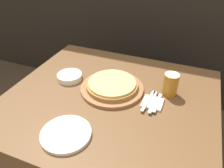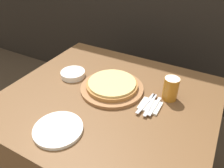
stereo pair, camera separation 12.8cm
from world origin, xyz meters
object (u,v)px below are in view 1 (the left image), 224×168
pizza_on_board (112,86)px  dinner_knife (153,102)px  fork (148,101)px  dinner_plate (66,134)px  spoon (157,103)px  beer_glass (171,84)px  side_bowl (70,77)px

pizza_on_board → dinner_knife: bearing=-9.0°
fork → dinner_knife: (0.03, 0.00, 0.00)m
dinner_plate → dinner_knife: size_ratio=1.19×
fork → spoon: size_ratio=1.18×
beer_glass → dinner_knife: (-0.07, -0.12, -0.06)m
dinner_knife → dinner_plate: bearing=-130.8°
dinner_plate → spoon: dinner_plate is taller
dinner_plate → dinner_knife: 0.49m
beer_glass → side_bowl: (-0.62, -0.07, -0.05)m
side_bowl → dinner_knife: size_ratio=0.79×
dinner_plate → side_bowl: (-0.23, 0.42, 0.01)m
beer_glass → dinner_plate: size_ratio=0.57×
pizza_on_board → dinner_knife: 0.26m
dinner_plate → side_bowl: side_bowl is taller
beer_glass → spoon: beer_glass is taller
dinner_plate → dinner_knife: bearing=49.2°
pizza_on_board → beer_glass: beer_glass is taller
spoon → side_bowl: bearing=175.2°
side_bowl → fork: (0.52, -0.05, -0.00)m
dinner_plate → fork: size_ratio=1.19×
dinner_knife → beer_glass: bearing=60.7°
side_bowl → fork: side_bowl is taller
pizza_on_board → spoon: 0.28m
side_bowl → beer_glass: bearing=6.8°
side_bowl → dinner_knife: (0.55, -0.05, -0.00)m
side_bowl → fork: size_ratio=0.79×
pizza_on_board → fork: (0.23, -0.04, -0.01)m
pizza_on_board → dinner_plate: size_ratio=1.59×
beer_glass → pizza_on_board: bearing=-165.9°
pizza_on_board → dinner_plate: pizza_on_board is taller
side_bowl → spoon: (0.57, -0.05, -0.00)m
spoon → pizza_on_board: bearing=171.8°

